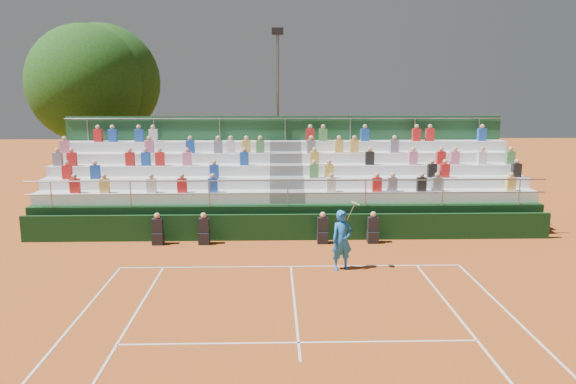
{
  "coord_description": "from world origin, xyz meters",
  "views": [
    {
      "loc": [
        -0.55,
        -17.38,
        5.75
      ],
      "look_at": [
        0.0,
        3.5,
        1.8
      ],
      "focal_mm": 35.0,
      "sensor_mm": 36.0,
      "label": 1
    }
  ],
  "objects_px": {
    "tennis_player": "(342,240)",
    "tree_west": "(87,84)",
    "tree_east": "(102,82)",
    "floodlight_mast": "(278,101)"
  },
  "relations": [
    {
      "from": "tree_east",
      "to": "floodlight_mast",
      "type": "height_order",
      "value": "tree_east"
    },
    {
      "from": "tennis_player",
      "to": "floodlight_mast",
      "type": "height_order",
      "value": "floodlight_mast"
    },
    {
      "from": "tree_west",
      "to": "tree_east",
      "type": "relative_size",
      "value": 0.98
    },
    {
      "from": "tennis_player",
      "to": "floodlight_mast",
      "type": "distance_m",
      "value": 13.12
    },
    {
      "from": "tree_east",
      "to": "tree_west",
      "type": "bearing_deg",
      "value": -111.14
    },
    {
      "from": "tree_east",
      "to": "floodlight_mast",
      "type": "bearing_deg",
      "value": -13.09
    },
    {
      "from": "tennis_player",
      "to": "tree_west",
      "type": "relative_size",
      "value": 0.25
    },
    {
      "from": "tennis_player",
      "to": "tree_west",
      "type": "height_order",
      "value": "tree_west"
    },
    {
      "from": "tennis_player",
      "to": "tree_west",
      "type": "distance_m",
      "value": 18.63
    },
    {
      "from": "tennis_player",
      "to": "floodlight_mast",
      "type": "bearing_deg",
      "value": 98.85
    }
  ]
}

